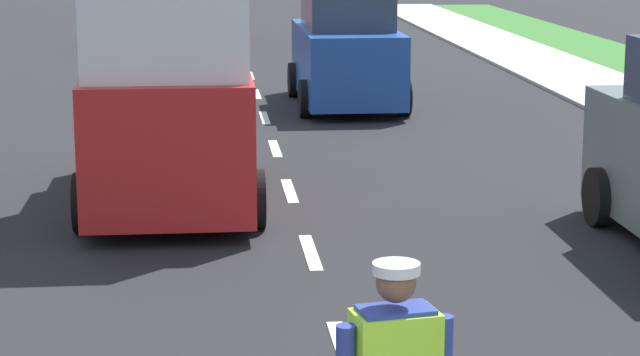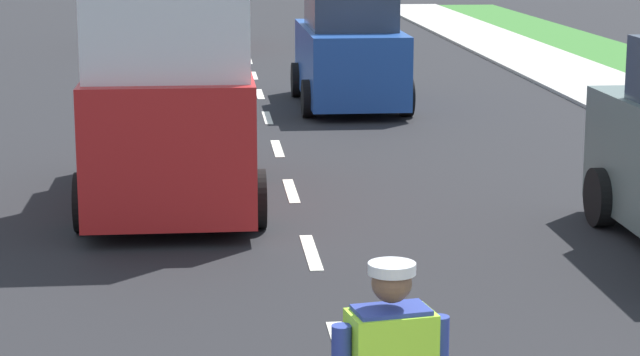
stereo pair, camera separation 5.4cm
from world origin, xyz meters
name	(u,v)px [view 1 (the left image)]	position (x,y,z in m)	size (l,w,h in m)	color
ground_plane	(256,92)	(0.00, 21.00, 0.00)	(96.00, 96.00, 0.00)	black
lane_center_line	(248,68)	(0.00, 25.20, 0.00)	(0.14, 46.40, 0.01)	silver
delivery_truck	(169,76)	(-1.50, 11.06, 1.61)	(2.16, 4.60, 3.54)	red
car_outgoing_far	(346,52)	(1.62, 19.01, 1.02)	(1.99, 4.24, 2.19)	#1E4799
car_oncoming_third	(180,12)	(-1.66, 30.35, 0.95)	(1.98, 4.24, 2.05)	red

